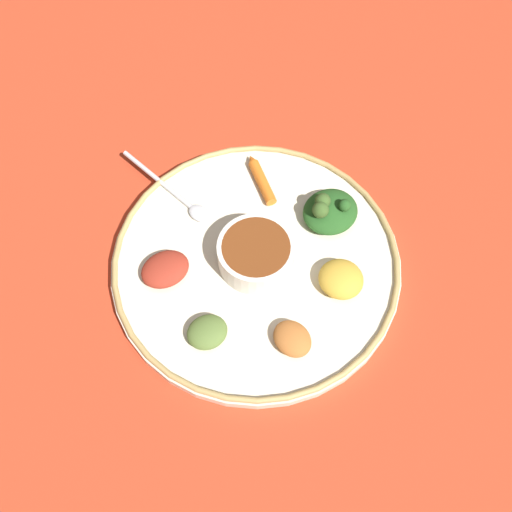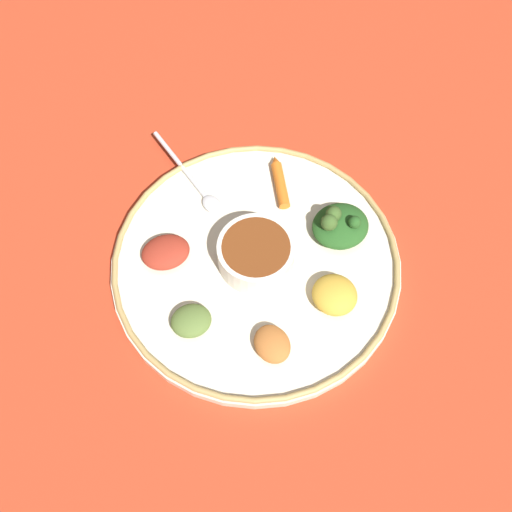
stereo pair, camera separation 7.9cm
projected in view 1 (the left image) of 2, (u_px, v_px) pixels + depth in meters
The scene contains 11 objects.
ground_plane at pixel (256, 266), 0.82m from camera, with size 2.40×2.40×0.00m, color #B7381E.
platter at pixel (256, 264), 0.81m from camera, with size 0.39×0.39×0.02m, color beige.
platter_rim at pixel (256, 260), 0.80m from camera, with size 0.39×0.39×0.01m, color tan.
center_bowl at pixel (256, 253), 0.78m from camera, with size 0.10×0.10×0.04m.
spoon at pixel (178, 196), 0.85m from camera, with size 0.05×0.17×0.01m.
greens_pile at pixel (329, 210), 0.82m from camera, with size 0.08×0.08×0.05m.
carrot_near_spoon at pixel (261, 179), 0.86m from camera, with size 0.04×0.09×0.02m.
mound_lentil_yellow at pixel (341, 279), 0.77m from camera, with size 0.06×0.06×0.03m, color gold.
mound_beet at pixel (165, 269), 0.78m from camera, with size 0.07×0.05×0.02m, color maroon.
mound_collards at pixel (207, 332), 0.74m from camera, with size 0.05×0.05×0.02m, color #567033.
mound_chickpea at pixel (292, 339), 0.74m from camera, with size 0.05×0.04×0.02m, color #B2662D.
Camera 1 is at (-0.21, -0.31, 0.73)m, focal length 41.60 mm.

